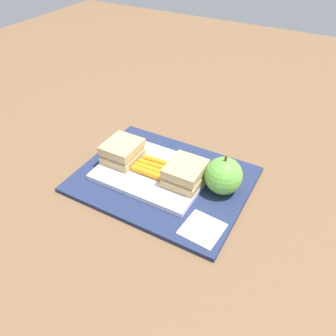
% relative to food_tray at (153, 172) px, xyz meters
% --- Properties ---
extents(ground_plane, '(2.40, 2.40, 0.00)m').
position_rel_food_tray_xyz_m(ground_plane, '(0.03, 0.00, -0.02)').
color(ground_plane, brown).
extents(lunchbag_mat, '(0.36, 0.28, 0.01)m').
position_rel_food_tray_xyz_m(lunchbag_mat, '(0.03, 0.00, -0.01)').
color(lunchbag_mat, navy).
rests_on(lunchbag_mat, ground_plane).
extents(food_tray, '(0.23, 0.17, 0.01)m').
position_rel_food_tray_xyz_m(food_tray, '(0.00, 0.00, 0.00)').
color(food_tray, white).
rests_on(food_tray, lunchbag_mat).
extents(sandwich_half_left, '(0.07, 0.08, 0.04)m').
position_rel_food_tray_xyz_m(sandwich_half_left, '(-0.08, 0.00, 0.03)').
color(sandwich_half_left, tan).
rests_on(sandwich_half_left, food_tray).
extents(sandwich_half_right, '(0.07, 0.08, 0.04)m').
position_rel_food_tray_xyz_m(sandwich_half_right, '(0.08, 0.00, 0.03)').
color(sandwich_half_right, tan).
rests_on(sandwich_half_right, food_tray).
extents(carrot_sticks_bundle, '(0.08, 0.06, 0.02)m').
position_rel_food_tray_xyz_m(carrot_sticks_bundle, '(-0.00, -0.00, 0.01)').
color(carrot_sticks_bundle, orange).
rests_on(carrot_sticks_bundle, food_tray).
extents(apple, '(0.08, 0.08, 0.09)m').
position_rel_food_tray_xyz_m(apple, '(0.15, 0.03, 0.03)').
color(apple, '#66B742').
rests_on(apple, lunchbag_mat).
extents(paper_napkin, '(0.08, 0.08, 0.00)m').
position_rel_food_tray_xyz_m(paper_napkin, '(0.16, -0.09, -0.00)').
color(paper_napkin, white).
rests_on(paper_napkin, lunchbag_mat).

